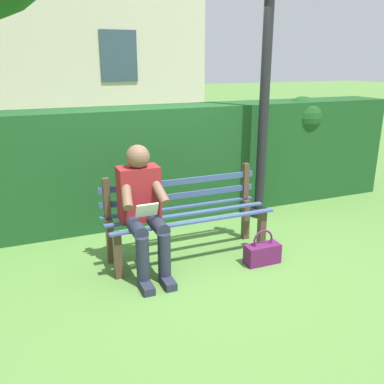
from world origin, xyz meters
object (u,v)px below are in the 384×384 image
at_px(handbag, 262,253).
at_px(lamp_post, 267,53).
at_px(park_bench, 186,215).
at_px(person_seated, 143,207).

relative_size(handbag, lamp_post, 0.10).
xyz_separation_m(park_bench, handbag, (-0.62, 0.50, -0.32)).
bearing_deg(lamp_post, handbag, 60.22).
bearing_deg(park_bench, person_seated, 18.92).
bearing_deg(person_seated, lamp_post, -154.95).
bearing_deg(person_seated, handbag, 163.65).
height_order(park_bench, lamp_post, lamp_post).
bearing_deg(handbag, park_bench, -38.70).
distance_m(park_bench, person_seated, 0.56).
distance_m(park_bench, lamp_post, 2.14).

